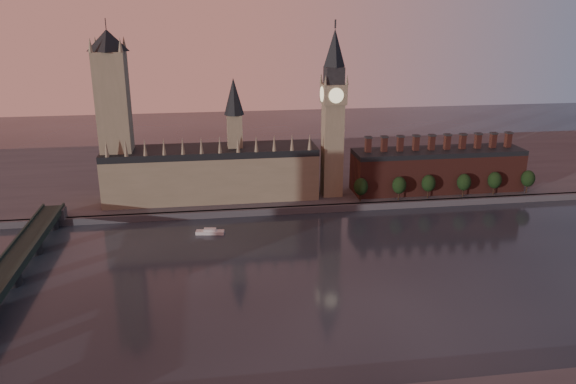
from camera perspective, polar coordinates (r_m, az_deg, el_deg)
name	(u,v)px	position (r m, az deg, el deg)	size (l,w,h in m)	color
ground	(362,279)	(259.90, 7.53, -8.75)	(900.00, 900.00, 0.00)	black
north_bank	(298,169)	(421.92, 1.05, 2.31)	(900.00, 182.00, 4.00)	#47474C
palace_of_westminster	(213,170)	(350.51, -7.68, 2.19)	(130.00, 30.30, 74.00)	#7D7059
victoria_tower	(114,113)	(346.45, -17.25, 7.71)	(24.00, 24.00, 108.00)	#7D7059
big_ben	(333,112)	(346.43, 4.61, 8.08)	(15.00, 15.00, 107.00)	#7D7059
chimney_block	(437,169)	(376.63, 14.90, 2.25)	(110.00, 25.00, 37.00)	#4F241E
embankment_tree_0	(361,187)	(345.28, 7.41, 0.54)	(8.60, 8.60, 14.88)	black
embankment_tree_1	(399,185)	(352.04, 11.24, 0.68)	(8.60, 8.60, 14.88)	black
embankment_tree_2	(429,183)	(360.01, 14.09, 0.87)	(8.60, 8.60, 14.88)	black
embankment_tree_3	(464,182)	(368.23, 17.44, 0.96)	(8.60, 8.60, 14.88)	black
embankment_tree_4	(495,180)	(378.94, 20.26, 1.13)	(8.60, 8.60, 14.88)	black
embankment_tree_5	(528,179)	(390.42, 23.20, 1.26)	(8.60, 8.60, 14.88)	black
river_boat	(210,232)	(309.19, -7.93, -4.03)	(15.77, 6.59, 3.06)	silver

